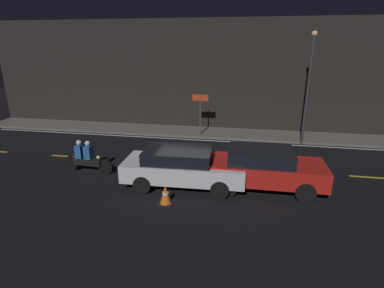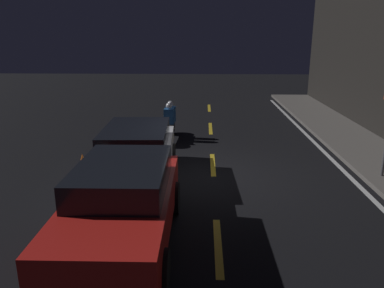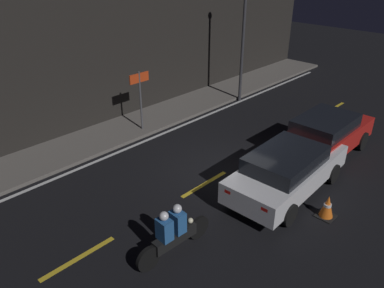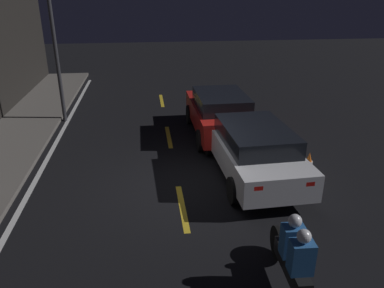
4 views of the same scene
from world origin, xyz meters
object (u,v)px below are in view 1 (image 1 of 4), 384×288
(traffic_cone_near, at_px, (166,195))
(street_lamp, at_px, (308,84))
(motorcycle, at_px, (86,157))
(sedan_white, at_px, (183,166))
(taxi_red, at_px, (264,168))
(shop_sign, at_px, (200,106))

(traffic_cone_near, relative_size, street_lamp, 0.12)
(motorcycle, bearing_deg, sedan_white, -4.11)
(sedan_white, xyz_separation_m, motorcycle, (-4.24, 0.50, -0.13))
(motorcycle, distance_m, street_lamp, 11.19)
(motorcycle, relative_size, street_lamp, 0.39)
(motorcycle, bearing_deg, street_lamp, 32.01)
(motorcycle, distance_m, traffic_cone_near, 4.45)
(sedan_white, bearing_deg, motorcycle, 171.10)
(taxi_red, relative_size, shop_sign, 1.76)
(sedan_white, xyz_separation_m, street_lamp, (5.25, 5.84, 2.46))
(motorcycle, height_order, street_lamp, street_lamp)
(taxi_red, xyz_separation_m, traffic_cone_near, (-3.28, -1.78, -0.49))
(sedan_white, height_order, street_lamp, street_lamp)
(taxi_red, distance_m, motorcycle, 7.25)
(sedan_white, height_order, traffic_cone_near, sedan_white)
(sedan_white, xyz_separation_m, taxi_red, (3.00, 0.29, 0.04))
(traffic_cone_near, height_order, shop_sign, shop_sign)
(sedan_white, bearing_deg, street_lamp, 45.89)
(taxi_red, distance_m, traffic_cone_near, 3.76)
(street_lamp, bearing_deg, motorcycle, -150.63)
(sedan_white, bearing_deg, traffic_cone_near, -102.50)
(motorcycle, xyz_separation_m, shop_sign, (3.90, 5.99, 1.16))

